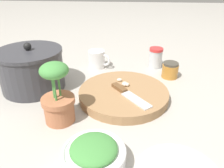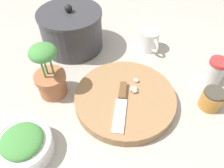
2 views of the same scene
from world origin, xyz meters
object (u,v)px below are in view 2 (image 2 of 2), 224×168
chef_knife (121,103)px  garlic_cloves (134,87)px  coffee_mug (149,40)px  honey_jar (212,99)px  herb_bowl (24,145)px  potted_herb (49,75)px  spice_jar (215,71)px  stock_pot (72,30)px  cutting_board (125,98)px

chef_knife → garlic_cloves: size_ratio=2.80×
coffee_mug → honey_jar: size_ratio=1.54×
herb_bowl → honey_jar: (0.50, -0.25, -0.00)m
garlic_cloves → potted_herb: 0.27m
garlic_cloves → coffee_mug: 0.26m
honey_jar → spice_jar: bearing=26.5°
stock_pot → potted_herb: 0.26m
coffee_mug → herb_bowl: bearing=-173.0°
garlic_cloves → stock_pot: (0.01, 0.35, 0.04)m
honey_jar → herb_bowl: bearing=153.1°
cutting_board → chef_knife: chef_knife is taller
spice_jar → chef_knife: bearing=158.6°
garlic_cloves → potted_herb: bearing=134.3°
stock_pot → potted_herb: potted_herb is taller
herb_bowl → honey_jar: 0.56m
chef_knife → honey_jar: bearing=-168.9°
chef_knife → coffee_mug: bearing=-103.6°
cutting_board → herb_bowl: bearing=169.2°
honey_jar → stock_pot: (-0.13, 0.54, 0.04)m
chef_knife → herb_bowl: 0.29m
herb_bowl → potted_herb: size_ratio=0.78×
spice_jar → stock_pot: (-0.23, 0.49, 0.03)m
spice_jar → honey_jar: size_ratio=1.37×
stock_pot → potted_herb: bearing=-141.1°
chef_knife → honey_jar: (0.22, -0.18, -0.00)m
cutting_board → herb_bowl: size_ratio=2.13×
cutting_board → potted_herb: (-0.14, 0.19, 0.06)m
chef_knife → coffee_mug: size_ratio=1.53×
cutting_board → honey_jar: size_ratio=4.69×
chef_knife → coffee_mug: (0.30, 0.15, 0.00)m
spice_jar → potted_herb: bearing=142.7°
spice_jar → stock_pot: 0.54m
spice_jar → stock_pot: size_ratio=0.38×
garlic_cloves → herb_bowl: herb_bowl is taller
coffee_mug → potted_herb: size_ratio=0.55×
garlic_cloves → herb_bowl: size_ratio=0.38×
stock_pot → garlic_cloves: bearing=-92.3°
coffee_mug → garlic_cloves: bearing=-149.9°
herb_bowl → potted_herb: bearing=37.8°
herb_bowl → coffee_mug: size_ratio=1.43×
herb_bowl → spice_jar: size_ratio=1.61×
chef_knife → honey_jar: honey_jar is taller
cutting_board → honey_jar: (0.18, -0.19, 0.02)m
spice_jar → potted_herb: potted_herb is taller
coffee_mug → spice_jar: bearing=-85.3°
spice_jar → stock_pot: stock_pot is taller
honey_jar → coffee_mug: bearing=75.8°
chef_knife → stock_pot: size_ratio=0.66×
chef_knife → potted_herb: bearing=-10.8°
cutting_board → honey_jar: 0.27m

